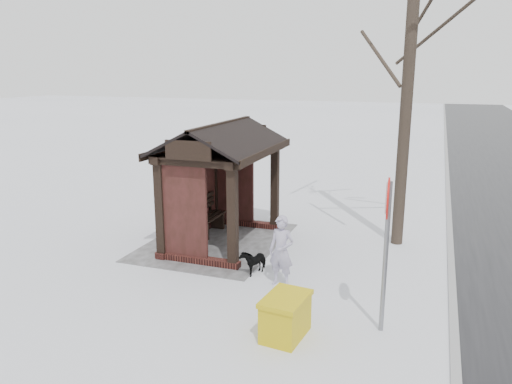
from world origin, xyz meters
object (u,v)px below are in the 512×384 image
Objects in this scene: bus_shelter at (216,159)px; pedestrian at (281,251)px; dog at (254,261)px; grit_bin at (285,316)px; road_sign at (387,224)px.

bus_shelter reaches higher than pedestrian.
dog is at bearing 44.83° from bus_shelter.
bus_shelter is 3.61× the size of grit_bin.
pedestrian is at bearing -122.60° from road_sign.
dog is 3.65m from road_sign.
grit_bin is at bearing 37.48° from bus_shelter.
road_sign is (-0.76, 1.46, 1.52)m from grit_bin.
dog is at bearing -142.30° from grit_bin.
bus_shelter is at bearing 153.20° from dog.
pedestrian reaches higher than grit_bin.
bus_shelter is 3.37m from pedestrian.
road_sign is at bearing -10.13° from dog.
grit_bin is (1.93, 0.67, -0.38)m from pedestrian.
bus_shelter is 2.93m from dog.
grit_bin is (3.91, 3.00, -1.80)m from bus_shelter.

